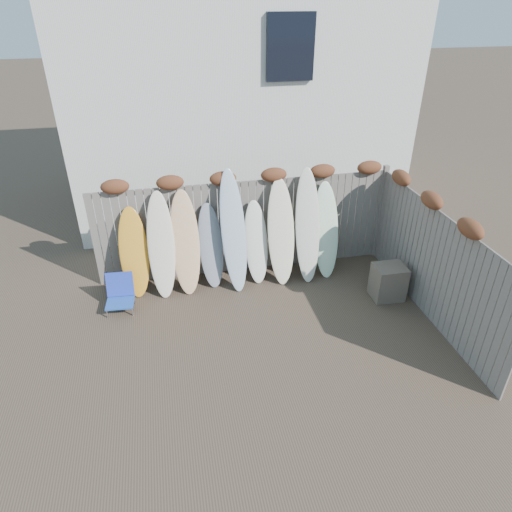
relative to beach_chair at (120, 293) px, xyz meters
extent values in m
plane|color=#493A2D|center=(2.53, -1.53, -0.31)|extent=(80.00, 80.00, 0.00)
cube|color=slate|center=(2.53, 0.87, 0.69)|extent=(6.00, 0.10, 2.00)
cube|color=slate|center=(5.53, 0.87, 0.74)|extent=(0.10, 0.10, 2.10)
ellipsoid|color=brown|center=(0.13, 0.83, 1.79)|extent=(0.52, 0.28, 0.28)
ellipsoid|color=brown|center=(1.13, 0.83, 1.79)|extent=(0.52, 0.28, 0.28)
ellipsoid|color=brown|center=(2.13, 0.83, 1.79)|extent=(0.52, 0.28, 0.28)
ellipsoid|color=brown|center=(3.13, 0.83, 1.79)|extent=(0.52, 0.28, 0.28)
ellipsoid|color=brown|center=(4.13, 0.83, 1.79)|extent=(0.52, 0.28, 0.28)
ellipsoid|color=brown|center=(5.13, 0.83, 1.79)|extent=(0.52, 0.28, 0.28)
cube|color=slate|center=(5.53, -1.33, 0.69)|extent=(0.10, 4.40, 2.00)
ellipsoid|color=brown|center=(5.49, -2.03, 1.79)|extent=(0.28, 0.56, 0.28)
ellipsoid|color=brown|center=(5.49, -0.93, 1.79)|extent=(0.28, 0.56, 0.28)
ellipsoid|color=brown|center=(5.49, 0.17, 1.79)|extent=(0.28, 0.56, 0.28)
cube|color=silver|center=(3.03, 4.97, 2.69)|extent=(8.00, 5.00, 6.00)
cube|color=black|center=(3.83, 2.42, 3.89)|extent=(1.00, 0.12, 1.30)
cube|color=#2351B1|center=(-0.01, -0.12, -0.12)|extent=(0.53, 0.47, 0.03)
cube|color=#253CBB|center=(0.01, 0.12, 0.13)|extent=(0.51, 0.19, 0.46)
cylinder|color=#B0AFB6|center=(-0.25, -0.29, -0.22)|extent=(0.03, 0.03, 0.19)
cylinder|color=#B9B8C0|center=(-0.22, 0.08, -0.22)|extent=(0.03, 0.03, 0.19)
cylinder|color=silver|center=(0.21, -0.32, -0.22)|extent=(0.03, 0.03, 0.19)
cylinder|color=#AAAAB1|center=(0.23, 0.05, -0.22)|extent=(0.03, 0.03, 0.19)
cube|color=brown|center=(5.06, -0.73, 0.03)|extent=(0.60, 0.50, 0.69)
cube|color=#2E281C|center=(5.60, -0.50, 0.48)|extent=(0.09, 1.05, 1.58)
ellipsoid|color=orange|center=(0.32, 0.51, 0.55)|extent=(0.56, 0.63, 1.72)
ellipsoid|color=#F2E4CD|center=(0.84, 0.42, 0.69)|extent=(0.56, 0.75, 2.01)
ellipsoid|color=#DFAC82|center=(1.30, 0.44, 0.69)|extent=(0.57, 0.73, 1.99)
ellipsoid|color=gray|center=(1.80, 0.52, 0.52)|extent=(0.52, 0.63, 1.66)
ellipsoid|color=#9EB3C8|center=(2.24, 0.39, 0.86)|extent=(0.55, 0.86, 2.34)
ellipsoid|color=silver|center=(2.71, 0.49, 0.51)|extent=(0.48, 0.60, 1.65)
ellipsoid|color=#F0EBC6|center=(3.20, 0.41, 0.73)|extent=(0.56, 0.75, 2.08)
ellipsoid|color=silver|center=(3.75, 0.41, 0.81)|extent=(0.56, 0.83, 2.24)
ellipsoid|color=#D0F4D0|center=(4.16, 0.44, 0.66)|extent=(0.54, 0.70, 1.93)
camera|label=1|loc=(1.04, -7.37, 4.93)|focal=32.00mm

